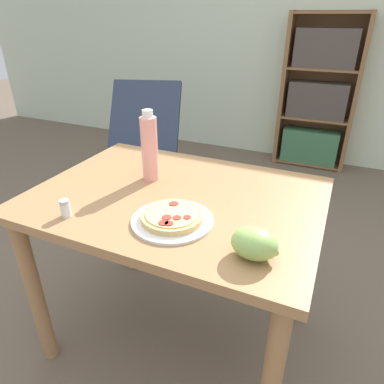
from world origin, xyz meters
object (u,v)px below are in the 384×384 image
at_px(pizza_on_plate, 172,218).
at_px(grape_bunch, 255,244).
at_px(salt_shaker, 65,208).
at_px(lounge_chair_near, 142,162).
at_px(drink_bottle, 149,148).
at_px(bookshelf, 318,98).

bearing_deg(pizza_on_plate, grape_bunch, -13.31).
bearing_deg(salt_shaker, lounge_chair_near, 113.80).
xyz_separation_m(pizza_on_plate, grape_bunch, (0.29, -0.07, 0.03)).
height_order(pizza_on_plate, grape_bunch, grape_bunch).
distance_m(drink_bottle, salt_shaker, 0.40).
relative_size(drink_bottle, bookshelf, 0.20).
xyz_separation_m(pizza_on_plate, bookshelf, (0.19, 2.62, -0.11)).
bearing_deg(grape_bunch, lounge_chair_near, 131.85).
distance_m(pizza_on_plate, grape_bunch, 0.30).
relative_size(salt_shaker, lounge_chair_near, 0.07).
bearing_deg(lounge_chair_near, drink_bottle, -73.51).
bearing_deg(pizza_on_plate, lounge_chair_near, 126.05).
bearing_deg(bookshelf, drink_bottle, -100.17).
relative_size(salt_shaker, bookshelf, 0.04).
bearing_deg(salt_shaker, drink_bottle, 73.68).
distance_m(pizza_on_plate, salt_shaker, 0.36).
bearing_deg(bookshelf, lounge_chair_near, -133.24).
distance_m(pizza_on_plate, drink_bottle, 0.37).
relative_size(pizza_on_plate, salt_shaker, 4.41).
height_order(pizza_on_plate, lounge_chair_near, lounge_chair_near).
bearing_deg(lounge_chair_near, bookshelf, 28.63).
xyz_separation_m(grape_bunch, drink_bottle, (-0.52, 0.33, 0.09)).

